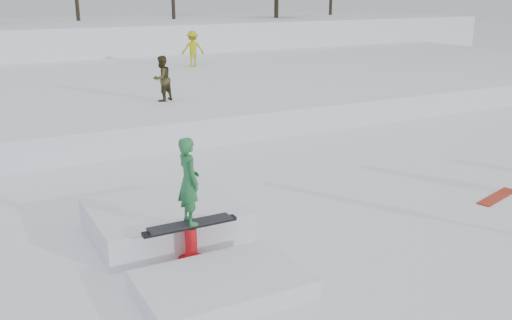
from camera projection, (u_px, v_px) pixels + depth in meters
name	position (u px, v px, depth m)	size (l,w,h in m)	color
ground	(286.00, 257.00, 9.56)	(120.00, 120.00, 0.00)	white
snow_berm	(31.00, 43.00, 34.56)	(60.00, 14.00, 2.40)	white
snow_midrise	(82.00, 90.00, 22.96)	(50.00, 18.00, 0.80)	white
walker_olive	(162.00, 79.00, 18.46)	(0.71, 0.56, 1.47)	#373219
walker_ygreen	(193.00, 49.00, 26.80)	(1.06, 0.61, 1.65)	#ACAD14
loose_board_red	(497.00, 197.00, 12.29)	(1.40, 0.28, 0.03)	#A12B18
jib_rail_feature	(179.00, 232.00, 9.81)	(2.60, 4.40, 2.11)	white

